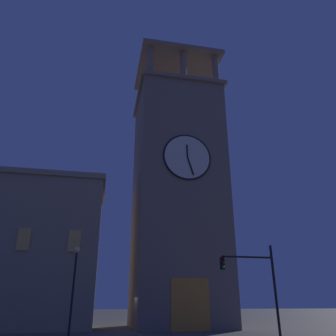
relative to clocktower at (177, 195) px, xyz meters
name	(u,v)px	position (x,y,z in m)	size (l,w,h in m)	color
ground_plane	(144,331)	(3.50, 2.89, -12.50)	(200.00, 200.00, 0.00)	#56544F
clocktower	(177,195)	(0.00, 0.00, 0.00)	(9.13, 9.04, 30.93)	gray
traffic_signal_near	(257,277)	(-2.38, 11.71, -8.92)	(3.60, 0.41, 5.61)	black
street_lamp	(75,274)	(9.02, 8.16, -8.59)	(0.44, 0.44, 5.68)	black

